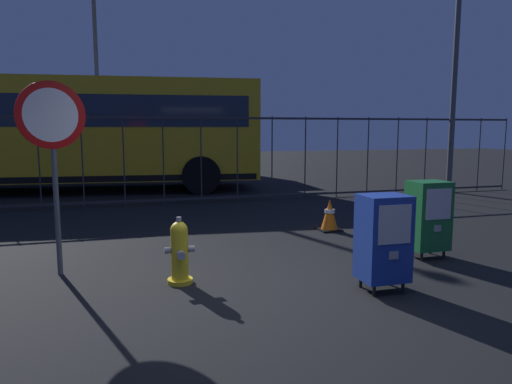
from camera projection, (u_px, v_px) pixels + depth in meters
name	position (u px, v px, depth m)	size (l,w,h in m)	color
ground_plane	(260.00, 294.00, 4.82)	(60.00, 60.00, 0.00)	black
fire_hydrant	(180.00, 252.00, 5.12)	(0.33, 0.31, 0.75)	yellow
newspaper_box_primary	(383.00, 238.00, 4.86)	(0.48, 0.42, 1.02)	black
newspaper_box_secondary	(428.00, 215.00, 6.13)	(0.48, 0.42, 1.02)	black
stop_sign	(53.00, 138.00, 5.25)	(0.71, 0.31, 2.23)	#4C4F54
traffic_cone	(330.00, 215.00, 7.82)	(0.36, 0.36, 0.53)	black
fence_barrier	(182.00, 159.00, 10.59)	(18.03, 0.04, 2.00)	#2D2D33
bus_near	(61.00, 129.00, 12.56)	(10.70, 3.64, 3.00)	gold
bus_far	(81.00, 129.00, 16.80)	(10.51, 2.83, 3.00)	#19519E
street_light_near_left	(459.00, 3.00, 11.97)	(0.32, 0.32, 8.64)	#4C4F54
street_light_near_right	(95.00, 43.00, 16.11)	(0.32, 0.32, 8.16)	#4C4F54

